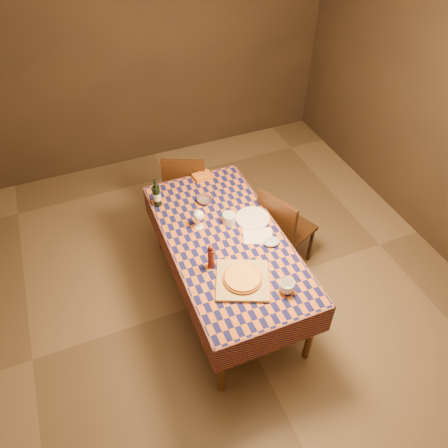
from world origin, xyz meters
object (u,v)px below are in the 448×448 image
(bowl, at_px, (204,200))
(wine_bottle, at_px, (157,196))
(dining_table, at_px, (226,246))
(pizza, at_px, (243,278))
(chair_right, at_px, (282,227))
(chair_far, at_px, (186,186))
(white_plate, at_px, (253,218))
(cutting_board, at_px, (242,280))

(bowl, relative_size, wine_bottle, 0.47)
(dining_table, distance_m, wine_bottle, 0.77)
(dining_table, distance_m, pizza, 0.47)
(wine_bottle, height_order, chair_right, wine_bottle)
(bowl, distance_m, chair_far, 0.64)
(pizza, bearing_deg, white_plate, 58.79)
(pizza, relative_size, chair_right, 0.35)
(bowl, height_order, white_plate, bowl)
(chair_far, bearing_deg, pizza, -92.02)
(dining_table, xyz_separation_m, pizza, (-0.06, -0.45, 0.11))
(bowl, bearing_deg, wine_bottle, 162.52)
(dining_table, height_order, bowl, bowl)
(pizza, height_order, bowl, pizza)
(dining_table, relative_size, white_plate, 6.29)
(pizza, bearing_deg, cutting_board, -90.00)
(bowl, bearing_deg, chair_right, -27.89)
(dining_table, relative_size, chair_right, 1.98)
(pizza, xyz_separation_m, chair_right, (0.69, 0.62, -0.29))
(pizza, xyz_separation_m, wine_bottle, (-0.35, 1.08, 0.07))
(pizza, bearing_deg, wine_bottle, 107.77)
(dining_table, bearing_deg, white_plate, 24.74)
(dining_table, xyz_separation_m, chair_right, (0.63, 0.17, -0.17))
(dining_table, height_order, cutting_board, cutting_board)
(wine_bottle, bearing_deg, cutting_board, -72.23)
(dining_table, distance_m, chair_far, 1.10)
(chair_right, bearing_deg, white_plate, -175.60)
(cutting_board, xyz_separation_m, white_plate, (0.36, 0.59, -0.00))
(dining_table, xyz_separation_m, cutting_board, (-0.06, -0.45, 0.09))
(dining_table, bearing_deg, wine_bottle, 122.64)
(pizza, relative_size, bowl, 2.46)
(bowl, bearing_deg, dining_table, -89.30)
(cutting_board, distance_m, chair_far, 1.56)
(cutting_board, relative_size, white_plate, 1.33)
(white_plate, distance_m, chair_right, 0.42)
(dining_table, xyz_separation_m, bowl, (-0.01, 0.50, 0.10))
(dining_table, bearing_deg, pizza, -97.03)
(wine_bottle, relative_size, white_plate, 0.96)
(bowl, distance_m, chair_right, 0.77)
(cutting_board, bearing_deg, pizza, 90.00)
(cutting_board, bearing_deg, white_plate, 58.79)
(cutting_board, height_order, pizza, pizza)
(wine_bottle, relative_size, chair_far, 0.30)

